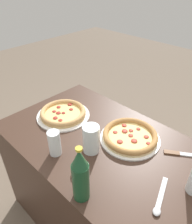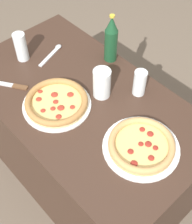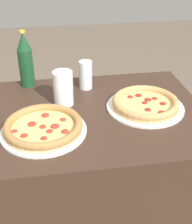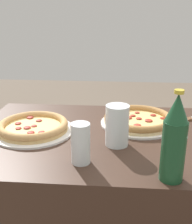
{
  "view_description": "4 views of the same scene",
  "coord_description": "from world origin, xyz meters",
  "px_view_note": "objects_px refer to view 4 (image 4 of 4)",
  "views": [
    {
      "loc": [
        -0.52,
        0.64,
        1.51
      ],
      "look_at": [
        0.19,
        -0.09,
        0.81
      ],
      "focal_mm": 35.0,
      "sensor_mm": 36.0,
      "label": 1
    },
    {
      "loc": [
        0.77,
        -0.61,
        1.83
      ],
      "look_at": [
        0.16,
        -0.06,
        0.83
      ],
      "focal_mm": 50.0,
      "sensor_mm": 36.0,
      "label": 2
    },
    {
      "loc": [
        0.0,
        -1.08,
        1.39
      ],
      "look_at": [
        0.16,
        -0.06,
        0.77
      ],
      "focal_mm": 50.0,
      "sensor_mm": 36.0,
      "label": 3
    },
    {
      "loc": [
        0.04,
        1.0,
        1.18
      ],
      "look_at": [
        0.13,
        -0.04,
        0.81
      ],
      "focal_mm": 45.0,
      "sensor_mm": 36.0,
      "label": 4
    }
  ],
  "objects_px": {
    "pizza_margherita": "(138,120)",
    "beer_bottle": "(174,139)",
    "glass_lemonade": "(117,128)",
    "pizza_pepperoni": "(33,127)",
    "glass_red_wine": "(81,144)"
  },
  "relations": [
    {
      "from": "pizza_margherita",
      "to": "glass_lemonade",
      "type": "xyz_separation_m",
      "value": [
        0.09,
        0.2,
        0.04
      ]
    },
    {
      "from": "beer_bottle",
      "to": "glass_red_wine",
      "type": "bearing_deg",
      "value": -15.29
    },
    {
      "from": "pizza_pepperoni",
      "to": "pizza_margherita",
      "type": "distance_m",
      "value": 0.44
    },
    {
      "from": "pizza_margherita",
      "to": "glass_lemonade",
      "type": "relative_size",
      "value": 2.16
    },
    {
      "from": "glass_lemonade",
      "to": "pizza_pepperoni",
      "type": "bearing_deg",
      "value": -14.31
    },
    {
      "from": "glass_lemonade",
      "to": "glass_red_wine",
      "type": "bearing_deg",
      "value": 50.81
    },
    {
      "from": "pizza_pepperoni",
      "to": "beer_bottle",
      "type": "xyz_separation_m",
      "value": [
        -0.49,
        0.29,
        0.1
      ]
    },
    {
      "from": "pizza_margherita",
      "to": "beer_bottle",
      "type": "relative_size",
      "value": 1.21
    },
    {
      "from": "glass_lemonade",
      "to": "glass_red_wine",
      "type": "xyz_separation_m",
      "value": [
        0.11,
        0.14,
        -0.0
      ]
    },
    {
      "from": "beer_bottle",
      "to": "glass_lemonade",
      "type": "bearing_deg",
      "value": -53.33
    },
    {
      "from": "beer_bottle",
      "to": "pizza_margherita",
      "type": "bearing_deg",
      "value": -80.65
    },
    {
      "from": "pizza_pepperoni",
      "to": "beer_bottle",
      "type": "bearing_deg",
      "value": 148.92
    },
    {
      "from": "pizza_pepperoni",
      "to": "pizza_margherita",
      "type": "relative_size",
      "value": 1.01
    },
    {
      "from": "pizza_margherita",
      "to": "beer_bottle",
      "type": "distance_m",
      "value": 0.43
    },
    {
      "from": "pizza_pepperoni",
      "to": "glass_lemonade",
      "type": "distance_m",
      "value": 0.35
    }
  ]
}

